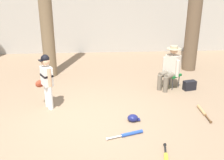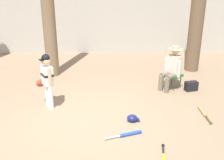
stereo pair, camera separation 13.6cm
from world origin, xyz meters
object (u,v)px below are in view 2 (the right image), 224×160
at_px(seated_spectator, 172,67).
at_px(bat_wood_tan, 203,112).
at_px(handbag_beside_stool, 191,86).
at_px(tree_behind_spectator, 199,2).
at_px(batting_helmet_navy, 132,118).
at_px(bat_blue_youth, 128,134).
at_px(folding_stool, 173,76).
at_px(young_ballplayer, 47,78).

bearing_deg(seated_spectator, bat_wood_tan, -76.28).
relative_size(seated_spectator, bat_wood_tan, 1.52).
xyz_separation_m(seated_spectator, bat_wood_tan, (0.37, -1.51, -0.61)).
bearing_deg(seated_spectator, handbag_beside_stool, -16.45).
height_order(tree_behind_spectator, bat_wood_tan, tree_behind_spectator).
distance_m(bat_wood_tan, batting_helmet_navy, 1.67).
bearing_deg(handbag_beside_stool, batting_helmet_navy, -138.29).
bearing_deg(bat_blue_youth, folding_stool, 57.78).
relative_size(tree_behind_spectator, bat_blue_youth, 6.90).
distance_m(young_ballplayer, bat_blue_youth, 2.32).
xyz_separation_m(tree_behind_spectator, bat_blue_youth, (-2.58, -3.97, -2.21)).
xyz_separation_m(folding_stool, bat_blue_youth, (-1.51, -2.40, -0.33)).
distance_m(young_ballplayer, bat_wood_tan, 3.66).
bearing_deg(bat_wood_tan, batting_helmet_navy, -170.96).
bearing_deg(folding_stool, tree_behind_spectator, 55.86).
relative_size(tree_behind_spectator, bat_wood_tan, 6.49).
relative_size(young_ballplayer, bat_wood_tan, 1.65).
xyz_separation_m(bat_wood_tan, batting_helmet_navy, (-1.65, -0.26, 0.03)).
bearing_deg(bat_wood_tan, seated_spectator, 103.72).
bearing_deg(young_ballplayer, tree_behind_spectator, 31.32).
relative_size(tree_behind_spectator, batting_helmet_navy, 18.73).
distance_m(young_ballplayer, folding_stool, 3.45).
xyz_separation_m(tree_behind_spectator, seated_spectator, (-1.14, -1.63, -1.60)).
bearing_deg(bat_blue_youth, tree_behind_spectator, 57.01).
xyz_separation_m(tree_behind_spectator, handbag_beside_stool, (-0.61, -1.79, -2.11)).
height_order(handbag_beside_stool, bat_wood_tan, handbag_beside_stool).
distance_m(young_ballplayer, handbag_beside_stool, 3.87).
relative_size(seated_spectator, batting_helmet_navy, 4.39).
relative_size(young_ballplayer, handbag_beside_stool, 3.84).
bearing_deg(bat_blue_youth, seated_spectator, 58.46).
bearing_deg(tree_behind_spectator, young_ballplayer, -148.68).
bearing_deg(tree_behind_spectator, folding_stool, -124.14).
relative_size(bat_blue_youth, bat_wood_tan, 0.94).
height_order(bat_blue_youth, bat_wood_tan, same).
bearing_deg(batting_helmet_navy, bat_blue_youth, -105.32).
height_order(handbag_beside_stool, batting_helmet_navy, handbag_beside_stool).
bearing_deg(young_ballplayer, bat_blue_youth, -37.22).
distance_m(bat_blue_youth, bat_wood_tan, 1.98).
distance_m(handbag_beside_stool, batting_helmet_navy, 2.43).
relative_size(folding_stool, bat_blue_youth, 0.76).
xyz_separation_m(handbag_beside_stool, bat_wood_tan, (-0.17, -1.36, -0.10)).
bearing_deg(handbag_beside_stool, tree_behind_spectator, 71.25).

